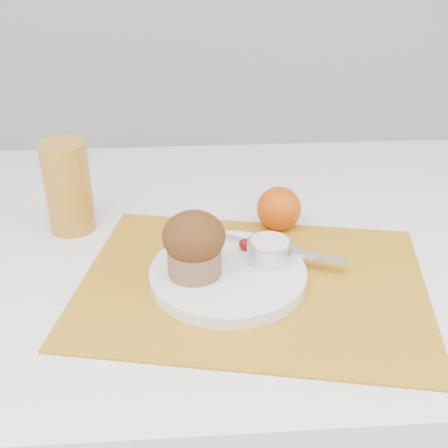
{
  "coord_description": "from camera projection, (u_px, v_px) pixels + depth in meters",
  "views": [
    {
      "loc": [
        -0.08,
        -0.74,
        1.2
      ],
      "look_at": [
        -0.03,
        -0.01,
        0.8
      ],
      "focal_mm": 45.0,
      "sensor_mm": 36.0,
      "label": 1
    }
  ],
  "objects": [
    {
      "name": "muffin",
      "position": [
        194.0,
        244.0,
        0.75
      ],
      "size": [
        0.09,
        0.09,
        0.09
      ],
      "color": "#8D6544",
      "rests_on": "plate"
    },
    {
      "name": "table",
      "position": [
        238.0,
        400.0,
        1.09
      ],
      "size": [
        1.2,
        0.8,
        0.75
      ],
      "primitive_type": "cube",
      "color": "white",
      "rests_on": "ground"
    },
    {
      "name": "orange",
      "position": [
        279.0,
        209.0,
        0.91
      ],
      "size": [
        0.07,
        0.07,
        0.07
      ],
      "primitive_type": "sphere",
      "color": "#D35007",
      "rests_on": "table"
    },
    {
      "name": "placemat",
      "position": [
        253.0,
        283.0,
        0.79
      ],
      "size": [
        0.54,
        0.44,
        0.0
      ],
      "primitive_type": "cube",
      "rotation": [
        0.0,
        0.0,
        -0.2
      ],
      "color": "#C2801A",
      "rests_on": "table"
    },
    {
      "name": "raspberry_far",
      "position": [
        258.0,
        247.0,
        0.82
      ],
      "size": [
        0.02,
        0.02,
        0.02
      ],
      "primitive_type": "ellipsoid",
      "color": "#520214",
      "rests_on": "plate"
    },
    {
      "name": "raspberry_near",
      "position": [
        245.0,
        244.0,
        0.82
      ],
      "size": [
        0.02,
        0.02,
        0.02
      ],
      "primitive_type": "ellipsoid",
      "color": "#610302",
      "rests_on": "plate"
    },
    {
      "name": "juice_glass",
      "position": [
        68.0,
        187.0,
        0.89
      ],
      "size": [
        0.09,
        0.09,
        0.15
      ],
      "primitive_type": "cylinder",
      "rotation": [
        0.0,
        0.0,
        -0.22
      ],
      "color": "#C28024",
      "rests_on": "table"
    },
    {
      "name": "ramekin",
      "position": [
        270.0,
        251.0,
        0.8
      ],
      "size": [
        0.07,
        0.07,
        0.03
      ],
      "primitive_type": "cylinder",
      "rotation": [
        0.0,
        0.0,
        0.05
      ],
      "color": "silver",
      "rests_on": "plate"
    },
    {
      "name": "cream",
      "position": [
        270.0,
        242.0,
        0.79
      ],
      "size": [
        0.07,
        0.07,
        0.01
      ],
      "primitive_type": "cylinder",
      "rotation": [
        0.0,
        0.0,
        0.24
      ],
      "color": "white",
      "rests_on": "ramekin"
    },
    {
      "name": "plate",
      "position": [
        228.0,
        275.0,
        0.78
      ],
      "size": [
        0.25,
        0.25,
        0.02
      ],
      "primitive_type": "cylinder",
      "rotation": [
        0.0,
        0.0,
        -0.16
      ],
      "color": "white",
      "rests_on": "placemat"
    },
    {
      "name": "butter_knife",
      "position": [
        280.0,
        249.0,
        0.82
      ],
      "size": [
        0.18,
        0.1,
        0.0
      ],
      "primitive_type": "cube",
      "rotation": [
        0.0,
        0.0,
        -0.46
      ],
      "color": "white",
      "rests_on": "plate"
    }
  ]
}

